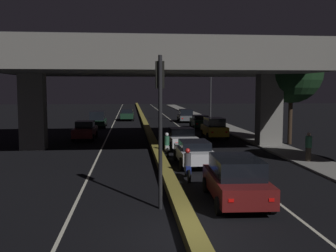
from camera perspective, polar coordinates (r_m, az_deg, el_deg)
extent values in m
plane|color=black|center=(11.89, 3.38, -15.73)|extent=(200.00, 200.00, 0.00)
cube|color=beige|center=(46.20, -8.04, 0.06)|extent=(0.12, 126.00, 0.00)
cube|color=beige|center=(46.49, 1.37, 0.15)|extent=(0.12, 126.00, 0.00)
cube|color=olive|center=(46.17, -3.33, 0.33)|extent=(0.57, 126.00, 0.37)
cube|color=gray|center=(40.56, 9.51, -0.62)|extent=(2.26, 126.00, 0.12)
cube|color=slate|center=(29.26, -19.02, 1.97)|extent=(1.71, 1.27, 5.34)
cube|color=slate|center=(30.26, 14.44, 2.20)|extent=(1.71, 1.27, 5.34)
cube|color=slate|center=(28.53, -2.03, 9.50)|extent=(21.27, 13.20, 1.94)
cube|color=#333335|center=(28.66, -2.04, 12.34)|extent=(21.27, 0.40, 0.90)
cylinder|color=black|center=(13.81, -1.12, -1.08)|extent=(0.14, 0.14, 5.45)
cube|color=black|center=(13.91, -1.20, 7.43)|extent=(0.30, 0.28, 0.95)
sphere|color=red|center=(14.08, -1.25, 8.61)|extent=(0.18, 0.18, 0.18)
sphere|color=black|center=(14.06, -1.24, 7.41)|extent=(0.18, 0.18, 0.18)
sphere|color=black|center=(14.06, -1.24, 6.20)|extent=(0.18, 0.18, 0.18)
cylinder|color=#2D2D30|center=(49.03, 6.21, 5.01)|extent=(0.18, 0.18, 7.90)
cylinder|color=#2D2D30|center=(48.97, 5.18, 9.47)|extent=(1.86, 0.10, 0.10)
ellipsoid|color=#F2B759|center=(48.80, 4.09, 9.38)|extent=(0.56, 0.32, 0.24)
cube|color=#591414|center=(15.24, 9.82, -8.39)|extent=(2.07, 4.49, 0.72)
cube|color=black|center=(15.09, 9.86, -5.80)|extent=(1.77, 2.72, 0.69)
cylinder|color=black|center=(16.55, 5.51, -8.50)|extent=(0.23, 0.64, 0.63)
cylinder|color=black|center=(16.92, 11.77, -8.28)|extent=(0.23, 0.64, 0.63)
cylinder|color=black|center=(13.77, 7.35, -11.40)|extent=(0.23, 0.64, 0.63)
cylinder|color=black|center=(14.21, 14.83, -11.00)|extent=(0.23, 0.64, 0.63)
cube|color=red|center=(13.00, 9.15, -10.65)|extent=(0.18, 0.04, 0.11)
cube|color=red|center=(13.33, 14.80, -10.35)|extent=(0.18, 0.04, 0.11)
cube|color=silver|center=(22.19, 3.74, -4.00)|extent=(1.78, 4.39, 0.62)
cube|color=black|center=(21.89, 3.84, -2.73)|extent=(1.56, 2.11, 0.43)
cylinder|color=black|center=(23.54, 1.10, -4.21)|extent=(0.20, 0.70, 0.70)
cylinder|color=black|center=(23.79, 5.25, -4.13)|extent=(0.20, 0.70, 0.70)
cylinder|color=black|center=(20.71, 2.00, -5.54)|extent=(0.20, 0.70, 0.70)
cylinder|color=black|center=(21.00, 6.70, -5.43)|extent=(0.20, 0.70, 0.70)
cube|color=red|center=(19.94, 2.98, -4.98)|extent=(0.18, 0.03, 0.11)
cube|color=red|center=(20.16, 6.47, -4.89)|extent=(0.18, 0.03, 0.11)
cube|color=silver|center=(27.98, 1.91, -2.00)|extent=(2.02, 4.05, 0.64)
cube|color=black|center=(27.82, 1.95, -0.82)|extent=(1.69, 1.66, 0.54)
cylinder|color=black|center=(29.17, -0.29, -2.33)|extent=(0.23, 0.71, 0.70)
cylinder|color=black|center=(29.47, 3.19, -2.25)|extent=(0.23, 0.71, 0.70)
cylinder|color=black|center=(26.60, 0.48, -3.08)|extent=(0.23, 0.71, 0.70)
cylinder|color=black|center=(26.93, 4.29, -2.99)|extent=(0.23, 0.71, 0.70)
cube|color=red|center=(25.92, 1.27, -2.52)|extent=(0.18, 0.04, 0.11)
cube|color=red|center=(26.16, 4.06, -2.46)|extent=(0.18, 0.04, 0.11)
cube|color=gold|center=(34.42, 6.72, -0.60)|extent=(1.70, 3.91, 0.76)
cube|color=black|center=(34.35, 6.74, 0.62)|extent=(1.49, 2.35, 0.70)
cylinder|color=black|center=(35.55, 4.98, -1.01)|extent=(0.20, 0.62, 0.62)
cylinder|color=black|center=(35.89, 7.55, -0.98)|extent=(0.20, 0.62, 0.62)
cylinder|color=black|center=(33.04, 5.81, -1.51)|extent=(0.20, 0.62, 0.62)
cylinder|color=black|center=(33.41, 8.57, -1.47)|extent=(0.20, 0.62, 0.62)
cube|color=red|center=(32.39, 6.46, -0.91)|extent=(0.18, 0.03, 0.11)
cube|color=red|center=(32.65, 8.48, -0.88)|extent=(0.18, 0.03, 0.11)
cube|color=black|center=(42.37, 4.65, 0.53)|extent=(1.82, 4.32, 0.74)
cube|color=black|center=(42.11, 4.70, 1.29)|extent=(1.56, 2.09, 0.43)
cylinder|color=black|center=(43.68, 3.29, 0.20)|extent=(0.22, 0.61, 0.61)
cylinder|color=black|center=(43.92, 5.44, 0.21)|extent=(0.22, 0.61, 0.61)
cylinder|color=black|center=(40.90, 3.78, -0.16)|extent=(0.22, 0.61, 0.61)
cylinder|color=black|center=(41.15, 6.08, -0.15)|extent=(0.22, 0.61, 0.61)
cube|color=red|center=(40.17, 4.26, 0.31)|extent=(0.18, 0.04, 0.11)
cube|color=red|center=(40.35, 5.93, 0.32)|extent=(0.18, 0.04, 0.11)
cube|color=#515459|center=(50.85, 2.59, 1.26)|extent=(1.98, 4.58, 0.58)
cube|color=black|center=(50.81, 2.59, 2.02)|extent=(1.69, 2.77, 0.76)
cylinder|color=black|center=(52.27, 1.47, 1.06)|extent=(0.23, 0.61, 0.60)
cylinder|color=black|center=(52.44, 3.38, 1.07)|extent=(0.23, 0.61, 0.60)
cylinder|color=black|center=(49.32, 1.74, 0.80)|extent=(0.23, 0.61, 0.60)
cylinder|color=black|center=(49.49, 3.76, 0.80)|extent=(0.23, 0.61, 0.60)
cube|color=red|center=(48.54, 2.11, 1.10)|extent=(0.18, 0.04, 0.11)
cube|color=red|center=(48.67, 3.58, 1.10)|extent=(0.18, 0.04, 0.11)
cube|color=#591414|center=(33.91, -11.95, -0.82)|extent=(1.75, 4.00, 0.72)
cube|color=black|center=(33.95, -11.95, 0.26)|extent=(1.50, 1.62, 0.55)
cylinder|color=black|center=(32.56, -10.83, -1.70)|extent=(0.21, 0.60, 0.60)
cylinder|color=black|center=(32.79, -13.65, -1.71)|extent=(0.21, 0.60, 0.60)
cylinder|color=black|center=(35.14, -10.34, -1.17)|extent=(0.21, 0.60, 0.60)
cylinder|color=black|center=(35.35, -12.96, -1.18)|extent=(0.21, 0.60, 0.60)
cube|color=white|center=(35.82, -10.60, -0.64)|extent=(0.18, 0.03, 0.11)
cube|color=white|center=(35.96, -12.45, -0.65)|extent=(0.18, 0.03, 0.11)
cube|color=black|center=(44.45, -10.15, 0.58)|extent=(1.76, 3.97, 0.56)
cube|color=black|center=(44.30, -10.18, 1.54)|extent=(1.55, 2.86, 0.95)
cylinder|color=black|center=(43.11, -9.17, 0.07)|extent=(0.20, 0.62, 0.62)
cylinder|color=black|center=(43.26, -11.42, 0.05)|extent=(0.20, 0.62, 0.62)
cylinder|color=black|center=(45.71, -8.95, 0.38)|extent=(0.20, 0.62, 0.62)
cylinder|color=black|center=(45.85, -11.06, 0.36)|extent=(0.20, 0.62, 0.62)
cube|color=white|center=(46.39, -9.19, 0.69)|extent=(0.18, 0.03, 0.11)
cube|color=white|center=(46.49, -10.69, 0.67)|extent=(0.18, 0.03, 0.11)
cube|color=black|center=(53.46, -5.93, 1.53)|extent=(1.81, 4.15, 0.66)
cube|color=black|center=(53.53, -5.93, 2.16)|extent=(1.53, 1.69, 0.51)
cylinder|color=black|center=(52.11, -5.08, 1.07)|extent=(0.22, 0.68, 0.68)
cylinder|color=black|center=(52.17, -6.88, 1.06)|extent=(0.22, 0.68, 0.68)
cylinder|color=black|center=(54.81, -5.01, 1.29)|extent=(0.22, 0.68, 0.68)
cylinder|color=black|center=(54.87, -6.73, 1.28)|extent=(0.22, 0.68, 0.68)
cube|color=white|center=(55.50, -5.24, 1.58)|extent=(0.18, 0.04, 0.11)
cube|color=white|center=(55.55, -6.45, 1.57)|extent=(0.18, 0.04, 0.11)
cylinder|color=black|center=(19.34, 2.63, -6.48)|extent=(0.10, 0.60, 0.60)
cylinder|color=black|center=(18.14, 3.08, -7.29)|extent=(0.12, 0.60, 0.60)
cube|color=navy|center=(18.69, 2.85, -6.22)|extent=(0.26, 0.95, 0.32)
cylinder|color=#3F3F44|center=(18.61, 2.86, -4.86)|extent=(0.33, 0.33, 0.58)
sphere|color=#B21919|center=(18.54, 2.86, -3.62)|extent=(0.24, 0.24, 0.24)
cube|color=red|center=(18.04, 3.11, -6.65)|extent=(0.08, 0.03, 0.08)
cylinder|color=black|center=(25.93, -0.27, -3.43)|extent=(0.09, 0.59, 0.59)
cylinder|color=black|center=(24.64, -0.05, -3.89)|extent=(0.11, 0.59, 0.59)
cube|color=silver|center=(25.25, -0.17, -3.16)|extent=(0.26, 0.99, 0.32)
cylinder|color=#26593F|center=(25.19, -0.17, -2.16)|extent=(0.33, 0.33, 0.57)
sphere|color=silver|center=(25.14, -0.17, -1.25)|extent=(0.24, 0.24, 0.24)
cube|color=red|center=(24.56, -0.05, -3.40)|extent=(0.08, 0.03, 0.08)
cylinder|color=black|center=(33.10, -1.15, -1.46)|extent=(0.13, 0.63, 0.63)
cylinder|color=black|center=(31.89, -1.15, -1.73)|extent=(0.15, 0.63, 0.63)
cube|color=maroon|center=(32.47, -1.15, -1.21)|extent=(0.31, 0.94, 0.32)
cylinder|color=maroon|center=(32.43, -1.16, -0.52)|extent=(0.34, 0.34, 0.46)
sphere|color=silver|center=(32.39, -1.16, 0.10)|extent=(0.24, 0.24, 0.24)
cube|color=red|center=(31.82, -1.15, -1.34)|extent=(0.08, 0.04, 0.08)
cylinder|color=#2D261E|center=(24.08, 19.69, -3.90)|extent=(0.32, 0.32, 0.79)
cylinder|color=#26593F|center=(23.98, 19.74, -2.18)|extent=(0.37, 0.37, 0.66)
sphere|color=tan|center=(23.92, 19.78, -1.15)|extent=(0.21, 0.21, 0.21)
cylinder|color=#2D2116|center=(31.75, 17.30, 0.85)|extent=(0.31, 0.31, 3.77)
sphere|color=black|center=(31.68, 17.49, 7.44)|extent=(4.70, 4.70, 4.70)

